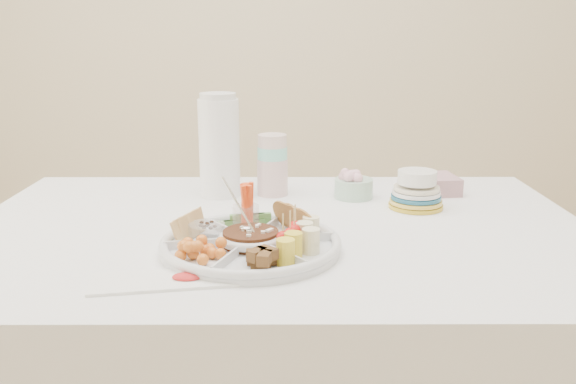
{
  "coord_description": "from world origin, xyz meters",
  "views": [
    {
      "loc": [
        0.02,
        -1.4,
        1.22
      ],
      "look_at": [
        0.03,
        -0.07,
        0.86
      ],
      "focal_mm": 38.0,
      "sensor_mm": 36.0,
      "label": 1
    }
  ],
  "objects_px": {
    "thermos": "(219,144)",
    "plate_stack": "(416,191)",
    "party_tray": "(251,241)",
    "dining_table": "(278,366)"
  },
  "relations": [
    {
      "from": "thermos",
      "to": "party_tray",
      "type": "bearing_deg",
      "value": -76.27
    },
    {
      "from": "dining_table",
      "to": "party_tray",
      "type": "relative_size",
      "value": 4.0
    },
    {
      "from": "plate_stack",
      "to": "party_tray",
      "type": "bearing_deg",
      "value": -141.85
    },
    {
      "from": "party_tray",
      "to": "plate_stack",
      "type": "xyz_separation_m",
      "value": [
        0.42,
        0.33,
        0.02
      ]
    },
    {
      "from": "thermos",
      "to": "plate_stack",
      "type": "bearing_deg",
      "value": -13.7
    },
    {
      "from": "party_tray",
      "to": "plate_stack",
      "type": "distance_m",
      "value": 0.54
    },
    {
      "from": "thermos",
      "to": "plate_stack",
      "type": "distance_m",
      "value": 0.56
    },
    {
      "from": "dining_table",
      "to": "thermos",
      "type": "bearing_deg",
      "value": 120.09
    },
    {
      "from": "dining_table",
      "to": "party_tray",
      "type": "xyz_separation_m",
      "value": [
        -0.05,
        -0.17,
        0.4
      ]
    },
    {
      "from": "thermos",
      "to": "plate_stack",
      "type": "height_order",
      "value": "thermos"
    }
  ]
}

